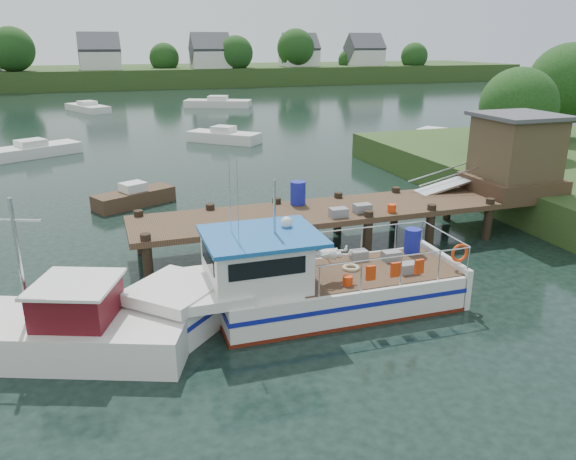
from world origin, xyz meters
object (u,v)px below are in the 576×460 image
object	(u,v)px
moored_rowboat	(134,197)
moored_a	(32,150)
moored_d	(88,108)
dock	(460,175)
moored_far	(218,103)
moored_b	(224,136)
lobster_boat	(298,286)
work_boat	(47,329)
moored_c	(432,138)

from	to	relation	value
moored_rowboat	moored_a	xyz separation A→B (m)	(-5.42, 13.84, 0.01)
moored_rowboat	moored_d	size ratio (longest dim) A/B	0.56
dock	moored_far	bearing A→B (deg)	89.78
moored_a	moored_b	xyz separation A→B (m)	(12.95, 1.27, 0.04)
dock	moored_far	distance (m)	45.89
dock	lobster_boat	xyz separation A→B (m)	(-8.33, -4.75, -1.42)
moored_far	moored_a	size ratio (longest dim) A/B	1.24
work_boat	moored_c	distance (m)	33.40
lobster_boat	moored_b	xyz separation A→B (m)	(4.07, 27.57, -0.38)
moored_rowboat	moored_far	distance (m)	39.97
work_boat	moored_a	distance (m)	26.44
lobster_boat	moored_b	bearing A→B (deg)	82.34
dock	moored_a	bearing A→B (deg)	128.59
moored_far	moored_a	bearing A→B (deg)	-116.55
moored_b	dock	bearing A→B (deg)	-71.68
moored_rowboat	moored_far	world-z (taller)	moored_far
work_boat	moored_b	size ratio (longest dim) A/B	1.38
moored_c	moored_d	world-z (taller)	moored_d
moored_b	moored_d	distance (m)	25.21
dock	lobster_boat	world-z (taller)	lobster_boat
moored_far	moored_rowboat	bearing A→B (deg)	-98.38
dock	moored_d	bearing A→B (deg)	106.63
moored_rowboat	moored_d	bearing A→B (deg)	96.61
moored_a	moored_d	xyz separation A→B (m)	(3.42, 24.61, 0.00)
moored_rowboat	moored_b	size ratio (longest dim) A/B	0.73
moored_rowboat	moored_b	bearing A→B (deg)	67.15
moored_c	moored_d	size ratio (longest dim) A/B	1.02
work_boat	dock	bearing A→B (deg)	39.18
moored_c	moored_rowboat	bearing A→B (deg)	179.79
moored_rowboat	moored_far	size ratio (longest dim) A/B	0.50
moored_far	moored_c	size ratio (longest dim) A/B	1.11
lobster_boat	moored_d	distance (m)	51.21
dock	moored_b	size ratio (longest dim) A/B	3.17
moored_d	moored_b	bearing A→B (deg)	-62.51
work_boat	moored_b	distance (m)	29.49
moored_b	moored_d	xyz separation A→B (m)	(-9.53, 23.34, -0.04)
moored_far	moored_b	distance (m)	23.45
work_boat	moored_c	bearing A→B (deg)	63.31
moored_c	work_boat	bearing A→B (deg)	-162.48
work_boat	moored_far	xyz separation A→B (m)	(14.86, 50.61, -0.15)
dock	moored_rowboat	distance (m)	14.21
moored_a	moored_d	world-z (taller)	same
moored_rowboat	moored_far	bearing A→B (deg)	76.21
dock	moored_far	world-z (taller)	dock
lobster_boat	moored_rowboat	size ratio (longest dim) A/B	2.49
work_boat	moored_rowboat	size ratio (longest dim) A/B	1.88
dock	moored_c	xyz separation A→B (m)	(10.10, 17.62, -1.84)
moored_far	moored_d	bearing A→B (deg)	-172.25
moored_rowboat	lobster_boat	bearing A→B (deg)	-70.87
moored_c	dock	bearing A→B (deg)	-144.38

